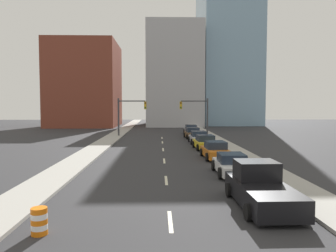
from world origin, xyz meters
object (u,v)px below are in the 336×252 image
Objects in this scene: pickup_truck_black at (261,189)px; sedan_gray at (191,130)px; sedan_yellow at (205,143)px; traffic_signal_right at (199,112)px; sedan_silver at (199,138)px; traffic_signal_left at (127,112)px; sedan_white at (231,165)px; traffic_barrel at (39,221)px; sedan_brown at (193,133)px; sedan_orange at (215,151)px.

sedan_gray is at bearing 88.58° from pickup_truck_black.
pickup_truck_black reaches higher than sedan_yellow.
traffic_signal_right is 1.19× the size of sedan_silver.
traffic_signal_left is at bearing 104.71° from pickup_truck_black.
sedan_white is 1.00× the size of sedan_gray.
traffic_barrel is at bearing -131.61° from sedan_white.
sedan_silver is at bearing 72.04° from traffic_barrel.
traffic_signal_left is 17.16m from sedan_yellow.
sedan_white is 30.01m from sedan_gray.
sedan_yellow is 1.02× the size of sedan_brown.
traffic_barrel is at bearing -114.92° from sedan_yellow.
sedan_white is (-1.12, -26.52, -2.96)m from traffic_signal_right.
sedan_yellow is at bearing -91.73° from sedan_gray.
sedan_white is 0.94× the size of sedan_silver.
sedan_gray is at bearing 102.85° from traffic_signal_right.
traffic_signal_left is 10.40m from traffic_signal_right.
traffic_signal_right is 4.62m from sedan_gray.
pickup_truck_black is at bearing -93.26° from sedan_brown.
traffic_barrel is 0.22× the size of sedan_gray.
sedan_white is 0.98× the size of sedan_brown.
sedan_silver is at bearing 88.01° from sedan_orange.
traffic_barrel is 0.21× the size of sedan_brown.
sedan_gray is (0.27, 17.59, 0.00)m from sedan_yellow.
traffic_signal_right is at bearing 82.27° from sedan_silver.
traffic_signal_right is 1.23× the size of sedan_orange.
sedan_white is 12.42m from sedan_yellow.
traffic_signal_right is 1.26× the size of sedan_white.
sedan_silver is (8.89, 27.43, 0.19)m from traffic_barrel.
pickup_truck_black is 13.16m from sedan_orange.
traffic_signal_left is at bearing -160.90° from sedan_gray.
pickup_truck_black is 6.66m from sedan_white.
sedan_orange is at bearing 88.22° from pickup_truck_black.
sedan_yellow is at bearing 88.68° from pickup_truck_black.
sedan_silver is 5.91m from sedan_brown.
sedan_white is (0.18, 6.66, -0.14)m from pickup_truck_black.
sedan_orange is 23.51m from sedan_gray.
traffic_signal_right is 9.32m from sedan_silver.
sedan_brown reaches higher than sedan_gray.
traffic_signal_right is 5.83× the size of traffic_barrel.
traffic_signal_right reaches higher than pickup_truck_black.
traffic_signal_left is at bearing 112.77° from sedan_orange.
pickup_truck_black is at bearing 19.20° from traffic_barrel.
sedan_silver is (0.03, 17.74, 0.03)m from sedan_white.
traffic_signal_right is 1.26× the size of sedan_gray.
traffic_signal_left is 28.26m from sedan_white.
pickup_truck_black is (8.69, 3.03, 0.31)m from traffic_barrel.
sedan_brown reaches higher than sedan_yellow.
sedan_gray is (0.39, 6.35, 0.00)m from sedan_brown.
sedan_yellow is at bearing -56.50° from traffic_signal_left.
traffic_barrel is at bearing -89.34° from traffic_signal_left.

